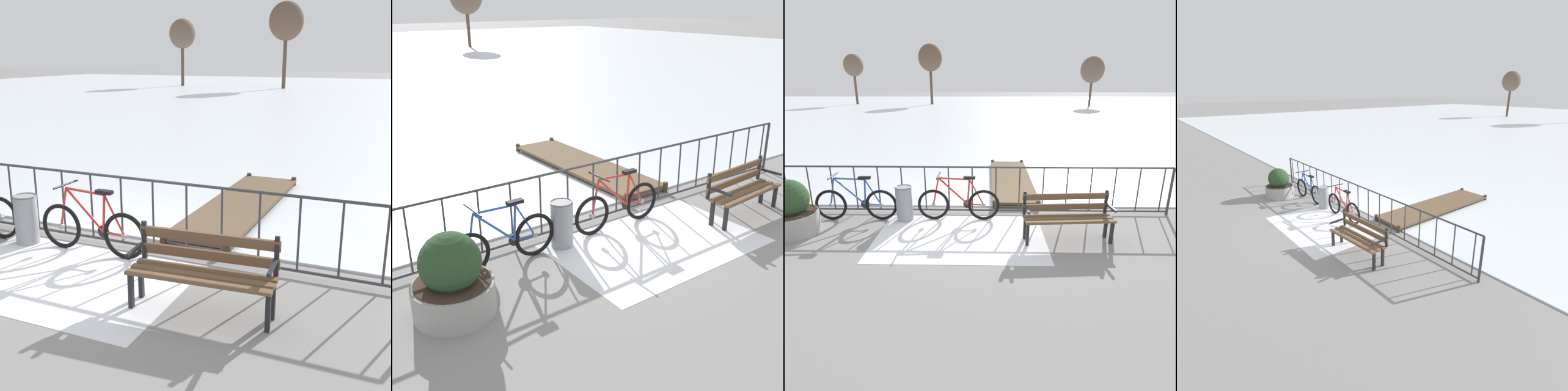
{
  "view_description": "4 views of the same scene",
  "coord_description": "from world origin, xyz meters",
  "views": [
    {
      "loc": [
        3.94,
        -5.86,
        2.7
      ],
      "look_at": [
        1.47,
        -0.16,
        0.96
      ],
      "focal_mm": 46.17,
      "sensor_mm": 36.0,
      "label": 1
    },
    {
      "loc": [
        -4.81,
        -6.05,
        3.51
      ],
      "look_at": [
        -0.65,
        -0.38,
        0.71
      ],
      "focal_mm": 45.03,
      "sensor_mm": 36.0,
      "label": 2
    },
    {
      "loc": [
        0.58,
        -7.04,
        2.8
      ],
      "look_at": [
        0.43,
        -0.25,
        0.5
      ],
      "focal_mm": 31.42,
      "sensor_mm": 36.0,
      "label": 3
    },
    {
      "loc": [
        7.49,
        -5.13,
        3.82
      ],
      "look_at": [
        1.01,
        -0.04,
        0.95
      ],
      "focal_mm": 28.78,
      "sensor_mm": 36.0,
      "label": 4
    }
  ],
  "objects": [
    {
      "name": "wooden_dock",
      "position": [
        1.25,
        2.38,
        0.12
      ],
      "size": [
        1.1,
        4.26,
        0.2
      ],
      "color": "brown",
      "rests_on": "ground"
    },
    {
      "name": "bicycle_second",
      "position": [
        -2.15,
        -0.41,
        0.37
      ],
      "size": [
        1.71,
        0.52,
        0.97
      ],
      "color": "black",
      "rests_on": "ground"
    },
    {
      "name": "park_bench",
      "position": [
        2.03,
        -1.24,
        0.51
      ],
      "size": [
        1.63,
        0.6,
        0.89
      ],
      "color": "brown",
      "rests_on": "ground"
    },
    {
      "name": "tree_far_west",
      "position": [
        -15.35,
        35.81,
        4.42
      ],
      "size": [
        2.29,
        2.29,
        5.73
      ],
      "color": "brown",
      "rests_on": "ground"
    },
    {
      "name": "bicycle_near_railing",
      "position": [
        -0.01,
        -0.36,
        0.37
      ],
      "size": [
        1.71,
        0.52,
        0.97
      ],
      "color": "black",
      "rests_on": "ground"
    },
    {
      "name": "snow_patch",
      "position": [
        0.08,
        -1.2,
        0.0
      ],
      "size": [
        3.15,
        2.1,
        0.01
      ],
      "primitive_type": "cube",
      "color": "white",
      "rests_on": "ground"
    },
    {
      "name": "railing_fence",
      "position": [
        0.0,
        0.0,
        0.56
      ],
      "size": [
        9.06,
        0.06,
        1.07
      ],
      "color": "#38383D",
      "rests_on": "ground"
    },
    {
      "name": "planter_with_shrub",
      "position": [
        -3.15,
        -1.08,
        0.45
      ],
      "size": [
        0.98,
        0.98,
        1.06
      ],
      "color": "#9E9B96",
      "rests_on": "ground"
    },
    {
      "name": "trash_bin",
      "position": [
        -1.15,
        -0.4,
        0.37
      ],
      "size": [
        0.35,
        0.35,
        0.73
      ],
      "color": "gray",
      "rests_on": "ground"
    },
    {
      "name": "ground_plane",
      "position": [
        0.0,
        0.0,
        0.0
      ],
      "size": [
        160.0,
        160.0,
        0.0
      ],
      "primitive_type": "plane",
      "color": "gray"
    }
  ]
}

